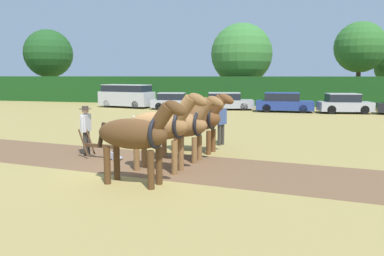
{
  "coord_description": "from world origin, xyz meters",
  "views": [
    {
      "loc": [
        4.21,
        -10.22,
        2.88
      ],
      "look_at": [
        1.0,
        2.09,
        1.1
      ],
      "focal_mm": 35.0,
      "sensor_mm": 36.0,
      "label": 1
    }
  ],
  "objects": [
    {
      "name": "farmer_at_plow",
      "position": [
        -2.91,
        1.82,
        1.07
      ],
      "size": [
        0.45,
        0.69,
        1.8
      ],
      "rotation": [
        0.0,
        0.0,
        0.1
      ],
      "color": "#38332D",
      "rests_on": "ground"
    },
    {
      "name": "parked_van",
      "position": [
        -10.19,
        21.32,
        1.07
      ],
      "size": [
        5.27,
        2.86,
        2.08
      ],
      "rotation": [
        0.0,
        0.0,
        -0.19
      ],
      "color": "#BCBCC1",
      "rests_on": "ground"
    },
    {
      "name": "parked_car_center_right",
      "position": [
        8.31,
        20.61,
        0.74
      ],
      "size": [
        4.14,
        2.39,
        1.53
      ],
      "rotation": [
        0.0,
        0.0,
        0.17
      ],
      "color": "#A8A8B2",
      "rests_on": "ground"
    },
    {
      "name": "plow",
      "position": [
        -1.95,
        1.38,
        0.32
      ],
      "size": [
        1.64,
        0.52,
        1.13
      ],
      "rotation": [
        0.0,
        0.0,
        -0.12
      ],
      "color": "#4C331E",
      "rests_on": "ground"
    },
    {
      "name": "parked_car_center_left",
      "position": [
        -1.03,
        21.38,
        0.71
      ],
      "size": [
        4.73,
        2.7,
        1.46
      ],
      "rotation": [
        0.0,
        0.0,
        0.21
      ],
      "color": "#A8A8B2",
      "rests_on": "ground"
    },
    {
      "name": "tree_center_left",
      "position": [
        10.87,
        30.9,
        5.69
      ],
      "size": [
        5.05,
        5.05,
        8.23
      ],
      "color": "#423323",
      "rests_on": "ground"
    },
    {
      "name": "tree_far_left",
      "position": [
        -25.29,
        31.44,
        5.61
      ],
      "size": [
        5.97,
        5.97,
        8.61
      ],
      "color": "brown",
      "rests_on": "ground"
    },
    {
      "name": "draft_horse_lead_left",
      "position": [
        0.34,
        -1.21,
        1.35
      ],
      "size": [
        2.69,
        1.08,
        2.35
      ],
      "rotation": [
        0.0,
        0.0,
        -0.12
      ],
      "color": "#513319",
      "rests_on": "ground"
    },
    {
      "name": "hedgerow",
      "position": [
        0.0,
        26.91,
        1.4
      ],
      "size": [
        62.54,
        1.32,
        2.81
      ],
      "primitive_type": "cube",
      "color": "#194719",
      "rests_on": "ground"
    },
    {
      "name": "draft_horse_trail_right",
      "position": [
        0.88,
        3.37,
        1.32
      ],
      "size": [
        2.67,
        1.24,
        2.32
      ],
      "rotation": [
        0.0,
        0.0,
        -0.12
      ],
      "color": "brown",
      "rests_on": "ground"
    },
    {
      "name": "tree_left",
      "position": [
        -0.95,
        30.72,
        5.18
      ],
      "size": [
        6.56,
        6.56,
        8.47
      ],
      "color": "#423323",
      "rests_on": "ground"
    },
    {
      "name": "plowed_furrow_strip",
      "position": [
        -4.31,
        1.66,
        0.0
      ],
      "size": [
        32.5,
        7.21,
        0.01
      ],
      "primitive_type": "cube",
      "rotation": [
        0.0,
        0.0,
        -0.12
      ],
      "color": "brown",
      "rests_on": "ground"
    },
    {
      "name": "ground_plane",
      "position": [
        0.0,
        0.0,
        0.0
      ],
      "size": [
        240.0,
        240.0,
        0.0
      ],
      "primitive_type": "plane",
      "color": "#998447"
    },
    {
      "name": "parked_car_left",
      "position": [
        -5.5,
        20.61,
        0.69
      ],
      "size": [
        4.02,
        2.26,
        1.43
      ],
      "rotation": [
        0.0,
        0.0,
        0.15
      ],
      "color": "#A8A8B2",
      "rests_on": "ground"
    },
    {
      "name": "farmer_beside_team",
      "position": [
        1.49,
        5.03,
        1.01
      ],
      "size": [
        0.42,
        0.61,
        1.73
      ],
      "rotation": [
        0.0,
        0.0,
        -0.5
      ],
      "color": "#38332D",
      "rests_on": "ground"
    },
    {
      "name": "draft_horse_trail_left",
      "position": [
        0.71,
        1.84,
        1.25
      ],
      "size": [
        2.77,
        1.11,
        2.31
      ],
      "rotation": [
        0.0,
        0.0,
        -0.12
      ],
      "color": "brown",
      "rests_on": "ground"
    },
    {
      "name": "draft_horse_lead_right",
      "position": [
        0.53,
        0.32,
        1.39
      ],
      "size": [
        2.69,
        1.1,
        2.47
      ],
      "rotation": [
        0.0,
        0.0,
        -0.12
      ],
      "color": "brown",
      "rests_on": "ground"
    },
    {
      "name": "parked_car_center",
      "position": [
        3.77,
        20.53,
        0.75
      ],
      "size": [
        4.5,
        1.86,
        1.55
      ],
      "rotation": [
        0.0,
        0.0,
        0.03
      ],
      "color": "navy",
      "rests_on": "ground"
    }
  ]
}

